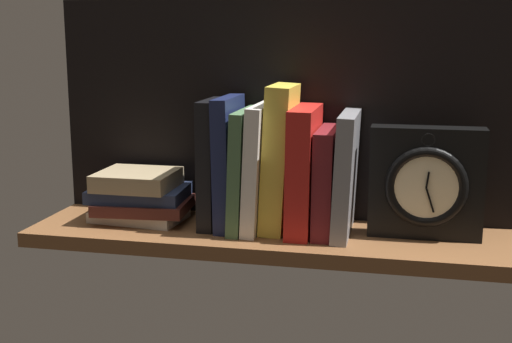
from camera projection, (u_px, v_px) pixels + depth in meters
ground_plane at (272, 237)px, 118.25cm from camera, size 85.22×22.06×2.50cm
back_panel at (284, 110)px, 123.97cm from camera, size 85.22×1.20×39.94cm
book_black_skeptic at (213, 163)px, 119.47cm from camera, size 2.75×12.16×22.46cm
book_navy_bierce at (229, 162)px, 118.78cm from camera, size 3.12×13.67×23.04cm
book_green_romantic at (245, 169)px, 118.41cm from camera, size 2.98×16.15×20.94cm
book_white_catcher at (259, 167)px, 117.76cm from camera, size 3.49×15.82×21.87cm
book_yellow_seinlanguage at (279, 158)px, 116.67cm from camera, size 5.28×12.33×25.34cm
book_red_requiem at (304, 170)px, 116.12cm from camera, size 4.29×16.17×21.58cm
book_maroon_dawkins at (327, 181)px, 115.64cm from camera, size 3.36×15.22×18.02cm
book_gray_chess at (346, 174)px, 114.67cm from camera, size 3.51×16.77×20.82cm
framed_clock at (426, 183)px, 112.42cm from camera, size 18.63×6.12×18.63cm
book_stack_side at (140, 196)px, 123.91cm from camera, size 18.59×14.60×9.17cm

